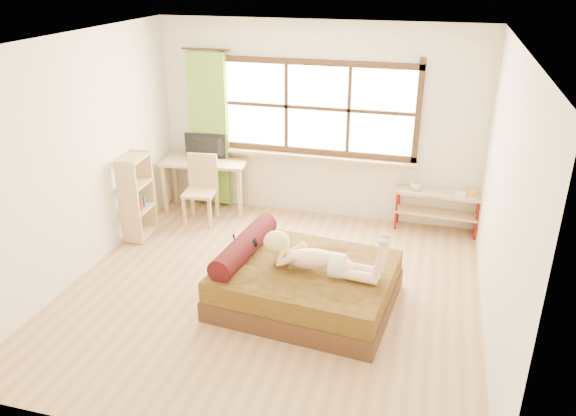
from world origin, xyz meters
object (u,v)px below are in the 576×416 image
(chair, at_px, (201,185))
(bookshelf, at_px, (137,197))
(kitten, at_px, (244,244))
(desk, at_px, (205,167))
(bed, at_px, (302,282))
(woman, at_px, (320,247))
(pipe_shelf, at_px, (438,203))

(chair, distance_m, bookshelf, 0.93)
(kitten, bearing_deg, desk, 129.01)
(bed, xyz_separation_m, woman, (0.19, -0.05, 0.48))
(kitten, bearing_deg, bookshelf, 159.46)
(woman, bearing_deg, kitten, 176.10)
(kitten, xyz_separation_m, chair, (-1.19, 1.60, -0.03))
(bed, height_order, desk, desk)
(woman, relative_size, chair, 1.34)
(woman, height_order, desk, woman)
(chair, bearing_deg, bookshelf, -136.01)
(desk, bearing_deg, kitten, -63.11)
(bed, distance_m, pipe_shelf, 2.56)
(bed, height_order, chair, chair)
(desk, bearing_deg, woman, -50.73)
(kitten, distance_m, chair, 1.99)
(pipe_shelf, bearing_deg, desk, -175.30)
(woman, xyz_separation_m, bookshelf, (-2.65, 1.04, -0.15))
(bed, distance_m, desk, 2.87)
(chair, relative_size, bookshelf, 0.84)
(kitten, relative_size, chair, 0.29)
(pipe_shelf, bearing_deg, chair, -168.79)
(bed, relative_size, pipe_shelf, 1.70)
(chair, bearing_deg, bed, -48.49)
(chair, height_order, pipe_shelf, chair)
(woman, bearing_deg, pipe_shelf, 68.79)
(bed, distance_m, woman, 0.52)
(bookshelf, bearing_deg, desk, 61.75)
(kitten, relative_size, bookshelf, 0.24)
(pipe_shelf, xyz_separation_m, bookshelf, (-3.80, -1.20, 0.15))
(bed, bearing_deg, pipe_shelf, 64.34)
(pipe_shelf, distance_m, bookshelf, 3.98)
(desk, height_order, pipe_shelf, desk)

